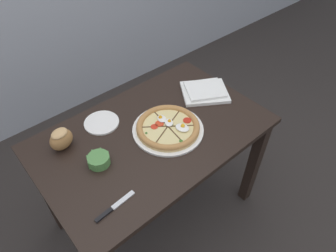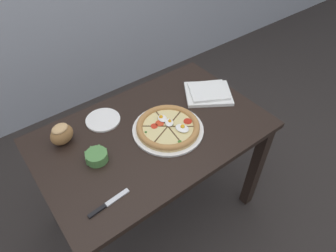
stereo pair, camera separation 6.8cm
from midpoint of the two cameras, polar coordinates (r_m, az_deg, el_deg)
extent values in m
plane|color=#2D2826|center=(2.11, -1.23, -15.42)|extent=(12.00, 12.00, 0.00)
cube|color=black|center=(1.53, -1.64, -1.39)|extent=(1.17, 0.74, 0.03)
cube|color=black|center=(1.94, 17.34, -7.62)|extent=(0.06, 0.06, 0.72)
cube|color=black|center=(1.89, -20.81, -10.74)|extent=(0.06, 0.06, 0.72)
cube|color=black|center=(2.21, 4.88, 2.50)|extent=(0.06, 0.06, 0.72)
cylinder|color=white|center=(1.52, 1.28, -0.68)|extent=(0.36, 0.36, 0.01)
cylinder|color=#DBB775|center=(1.51, 1.29, -0.36)|extent=(0.32, 0.32, 0.01)
cylinder|color=#E0CC84|center=(1.50, 1.29, -0.15)|extent=(0.27, 0.27, 0.00)
torus|color=#B27A42|center=(1.50, 1.29, -0.11)|extent=(0.32, 0.32, 0.03)
cube|color=#472D19|center=(1.54, 0.02, 1.42)|extent=(0.02, 0.13, 0.00)
cube|color=#472D19|center=(1.50, -1.28, -0.08)|extent=(0.11, 0.09, 0.00)
cube|color=#472D19|center=(1.46, -0.01, -1.69)|extent=(0.13, 0.06, 0.00)
cube|color=#472D19|center=(1.46, 2.64, -1.70)|extent=(0.02, 0.13, 0.00)
cube|color=#472D19|center=(1.50, 3.86, -0.11)|extent=(0.11, 0.09, 0.00)
cube|color=#472D19|center=(1.54, 2.53, 1.41)|extent=(0.13, 0.06, 0.00)
cylinder|color=red|center=(1.53, 5.04, 0.88)|extent=(0.04, 0.04, 0.00)
cylinder|color=red|center=(1.50, -1.23, -0.14)|extent=(0.04, 0.04, 0.00)
cylinder|color=red|center=(1.51, -0.24, 0.40)|extent=(0.04, 0.04, 0.00)
ellipsoid|color=white|center=(1.51, 1.51, 0.63)|extent=(0.07, 0.07, 0.01)
sphere|color=orange|center=(1.51, 1.61, 0.93)|extent=(0.02, 0.02, 0.02)
ellipsoid|color=white|center=(1.48, 4.02, -0.46)|extent=(0.07, 0.08, 0.01)
sphere|color=#F4AD1E|center=(1.48, 4.11, -0.13)|extent=(0.02, 0.02, 0.02)
ellipsoid|color=white|center=(1.53, 0.19, 1.44)|extent=(0.06, 0.07, 0.01)
sphere|color=orange|center=(1.53, -0.08, 1.73)|extent=(0.02, 0.02, 0.02)
cylinder|color=#2D5B1E|center=(1.47, -2.95, -1.19)|extent=(0.01, 0.01, 0.00)
cylinder|color=#2D5B1E|center=(1.50, 3.77, -0.18)|extent=(0.01, 0.01, 0.00)
cylinder|color=#2D5B1E|center=(1.53, 5.03, 0.91)|extent=(0.01, 0.01, 0.00)
cylinder|color=#2D5B1E|center=(1.51, 2.06, 0.22)|extent=(0.01, 0.01, 0.00)
cylinder|color=#477A2D|center=(1.53, 0.99, 1.13)|extent=(0.01, 0.01, 0.00)
cylinder|color=#386B23|center=(1.43, 3.60, -3.00)|extent=(0.02, 0.02, 0.00)
cylinder|color=#4C8442|center=(1.40, -12.13, -5.68)|extent=(0.10, 0.10, 0.05)
cylinder|color=beige|center=(1.40, -12.16, -5.53)|extent=(0.08, 0.08, 0.03)
cylinder|color=#4C8442|center=(1.42, -10.37, -4.78)|extent=(0.01, 0.01, 0.04)
cylinder|color=#4C8442|center=(1.43, -11.56, -4.18)|extent=(0.01, 0.01, 0.04)
cylinder|color=#4C8442|center=(1.44, -13.06, -4.45)|extent=(0.01, 0.01, 0.04)
cylinder|color=#4C8442|center=(1.42, -14.04, -5.43)|extent=(0.01, 0.01, 0.04)
cylinder|color=#4C8442|center=(1.39, -13.92, -6.59)|extent=(0.01, 0.01, 0.04)
cylinder|color=#4C8442|center=(1.38, -12.71, -7.24)|extent=(0.01, 0.01, 0.04)
cylinder|color=#4C8442|center=(1.37, -11.14, -6.97)|extent=(0.01, 0.01, 0.04)
cylinder|color=#4C8442|center=(1.39, -10.17, -5.93)|extent=(0.01, 0.01, 0.04)
cube|color=white|center=(1.75, 8.75, 6.10)|extent=(0.33, 0.32, 0.02)
cube|color=white|center=(1.74, 8.82, 6.56)|extent=(0.27, 0.26, 0.02)
ellipsoid|color=olive|center=(1.51, -18.37, -1.60)|extent=(0.14, 0.12, 0.10)
ellipsoid|color=tan|center=(1.48, -18.71, -0.50)|extent=(0.10, 0.08, 0.03)
cube|color=silver|center=(1.28, -8.11, -13.35)|extent=(0.11, 0.03, 0.01)
cube|color=black|center=(1.26, -11.79, -15.62)|extent=(0.08, 0.02, 0.01)
cylinder|color=white|center=(1.60, -11.09, 1.14)|extent=(0.18, 0.18, 0.01)
camera|label=1|loc=(0.03, -88.70, 1.26)|focal=32.00mm
camera|label=2|loc=(0.03, 91.30, -1.26)|focal=32.00mm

